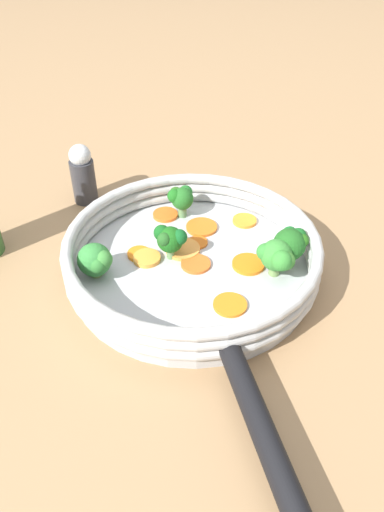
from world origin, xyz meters
TOP-DOWN VIEW (x-y plane):
  - ground_plane at (0.00, 0.00)m, footprint 4.00×4.00m
  - skillet at (0.00, 0.00)m, footprint 0.32×0.32m
  - skillet_rim_wall at (0.00, 0.00)m, footprint 0.33×0.33m
  - skillet_handle at (-0.11, 0.25)m, footprint 0.12×0.22m
  - skillet_rivet_left at (-0.04, 0.15)m, footprint 0.01×0.01m
  - skillet_rivet_right at (-0.09, 0.13)m, footprint 0.01×0.01m
  - carrot_slice_0 at (-0.01, -0.00)m, footprint 0.05×0.05m
  - carrot_slice_1 at (-0.06, -0.11)m, footprint 0.05×0.05m
  - carrot_slice_2 at (0.07, -0.01)m, footprint 0.03×0.03m
  - carrot_slice_3 at (-0.11, -0.03)m, footprint 0.04×0.04m
  - carrot_slice_4 at (-0.07, -0.01)m, footprint 0.06×0.06m
  - carrot_slice_5 at (-0.00, -0.08)m, footprint 0.06×0.06m
  - carrot_slice_6 at (-0.06, 0.07)m, footprint 0.05×0.05m
  - carrot_slice_7 at (0.02, -0.03)m, footprint 0.07×0.07m
  - carrot_slice_8 at (0.06, -0.11)m, footprint 0.05×0.05m
  - carrot_slice_9 at (0.06, -0.00)m, footprint 0.05×0.05m
  - carrot_slice_10 at (0.00, -0.05)m, footprint 0.04×0.04m
  - broccoli_floret_0 at (0.04, -0.11)m, footprint 0.04×0.04m
  - broccoli_floret_1 at (0.12, 0.04)m, footprint 0.05×0.05m
  - broccoli_floret_2 at (-0.11, 0.01)m, footprint 0.05×0.05m
  - broccoli_floret_3 at (0.03, -0.01)m, footprint 0.05×0.04m
  - broccoli_floret_4 at (-0.13, -0.02)m, footprint 0.05×0.05m
  - salt_shaker at (0.20, -0.15)m, footprint 0.04×0.04m

SIDE VIEW (x-z plane):
  - ground_plane at x=0.00m, z-range 0.00..0.00m
  - skillet at x=0.00m, z-range 0.00..0.02m
  - carrot_slice_10 at x=0.00m, z-range 0.02..0.02m
  - carrot_slice_6 at x=-0.06m, z-range 0.02..0.02m
  - carrot_slice_0 at x=-0.01m, z-range 0.02..0.02m
  - carrot_slice_5 at x=0.00m, z-range 0.02..0.02m
  - carrot_slice_3 at x=-0.11m, z-range 0.02..0.02m
  - carrot_slice_8 at x=0.06m, z-range 0.02..0.02m
  - carrot_slice_1 at x=-0.06m, z-range 0.02..0.02m
  - carrot_slice_4 at x=-0.07m, z-range 0.02..0.02m
  - carrot_slice_7 at x=0.02m, z-range 0.02..0.02m
  - carrot_slice_2 at x=0.07m, z-range 0.02..0.02m
  - carrot_slice_9 at x=0.06m, z-range 0.02..0.02m
  - skillet_rivet_left at x=-0.04m, z-range 0.02..0.03m
  - skillet_rivet_right at x=-0.09m, z-range 0.02..0.03m
  - skillet_handle at x=-0.11m, z-range 0.02..0.04m
  - skillet_rim_wall at x=0.00m, z-range 0.02..0.06m
  - broccoli_floret_1 at x=0.12m, z-range 0.02..0.07m
  - salt_shaker at x=0.20m, z-range 0.00..0.10m
  - broccoli_floret_0 at x=0.04m, z-range 0.02..0.07m
  - broccoli_floret_2 at x=-0.11m, z-range 0.02..0.07m
  - broccoli_floret_3 at x=0.03m, z-range 0.03..0.07m
  - broccoli_floret_4 at x=-0.13m, z-range 0.02..0.08m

